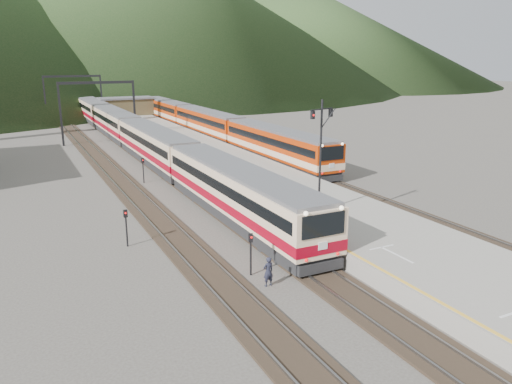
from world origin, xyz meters
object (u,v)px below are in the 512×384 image
worker (268,272)px  main_train (132,131)px  second_train (208,123)px  signal_mast (321,145)px

worker → main_train: bearing=-98.5°
second_train → worker: 47.73m
main_train → worker: 41.75m
second_train → main_train: bearing=-161.5°
second_train → signal_mast: size_ratio=8.15×
second_train → signal_mast: signal_mast is taller
main_train → signal_mast: 35.53m
second_train → signal_mast: (-7.22, -38.97, 3.46)m
main_train → second_train: 12.13m
worker → second_train: bearing=-112.1°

